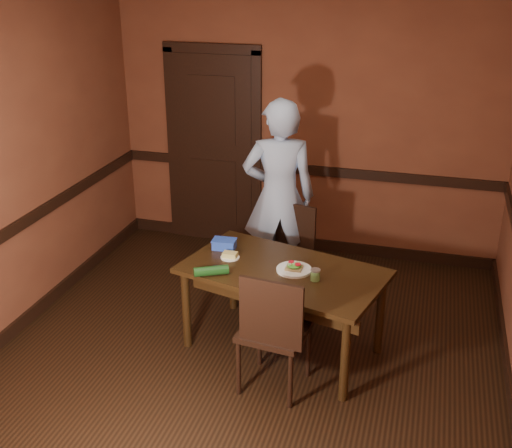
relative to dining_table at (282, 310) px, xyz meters
The scene contains 20 objects.
floor 0.52m from the dining_table, 130.53° to the right, with size 4.00×4.50×0.01m, color black.
ceiling 2.37m from the dining_table, 130.53° to the right, with size 4.00×4.50×0.01m, color silver.
wall_back 2.22m from the dining_table, 96.94° to the left, with size 4.00×0.02×2.70m, color brown.
wall_front 2.73m from the dining_table, 95.41° to the right, with size 4.00×0.02×2.70m, color brown.
wall_left 2.46m from the dining_table, behind, with size 0.02×4.50×2.70m, color brown.
dado_back 2.04m from the dining_table, 96.99° to the left, with size 4.00×0.03×0.10m, color black.
dado_left 2.31m from the dining_table, behind, with size 0.03×4.50×0.10m, color black.
baseboard_back 1.99m from the dining_table, 96.99° to the left, with size 4.00×0.03×0.12m, color black.
baseboard_left 2.26m from the dining_table, behind, with size 0.03×4.50×0.12m, color black.
baseboard_right 1.79m from the dining_table, ahead, with size 0.03×4.50×0.12m, color black.
door 2.41m from the dining_table, 122.64° to the left, with size 1.05×0.07×2.20m.
dining_table is the anchor object (origin of this frame).
chair_far 0.81m from the dining_table, 95.69° to the left, with size 0.41×0.41×0.89m, color black, non-canonical shape.
chair_near 0.50m from the dining_table, 83.36° to the right, with size 0.46×0.46×0.98m, color black, non-canonical shape.
person 1.22m from the dining_table, 105.87° to the left, with size 0.67×0.44×1.84m, color #9EB7D7.
sandwich_plate 0.39m from the dining_table, ahead, with size 0.27×0.27×0.07m.
sauce_jar 0.50m from the dining_table, 21.29° to the right, with size 0.08×0.08×0.09m.
cheese_saucer 0.60m from the dining_table, 169.93° to the left, with size 0.15×0.15×0.05m.
food_tub 0.73m from the dining_table, 157.00° to the left, with size 0.20×0.15×0.08m.
wrapped_veg 0.69m from the dining_table, 154.41° to the right, with size 0.07×0.07×0.27m, color #163D14.
Camera 1 is at (1.25, -4.05, 2.99)m, focal length 45.00 mm.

